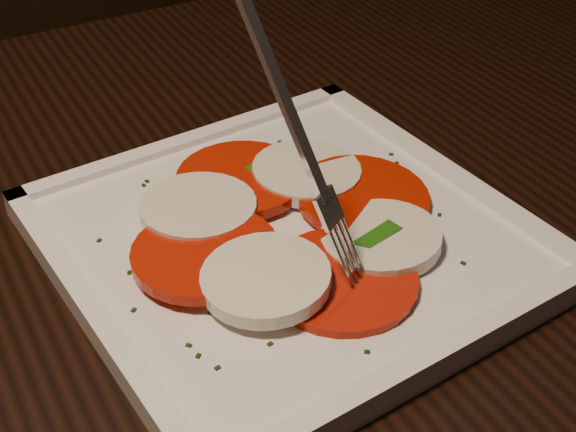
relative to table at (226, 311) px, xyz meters
The scene contains 5 objects.
table is the anchor object (origin of this frame).
chair 0.79m from the table, 80.27° to the left, with size 0.44×0.44×0.93m.
plate 0.12m from the table, 61.97° to the right, with size 0.31×0.31×0.01m, color white.
caprese_salad 0.14m from the table, 61.96° to the right, with size 0.25×0.25×0.02m.
fork 0.23m from the table, 80.94° to the right, with size 0.03×0.08×0.17m, color white, non-canonical shape.
Camera 1 is at (-0.23, -0.70, 1.11)m, focal length 50.00 mm.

